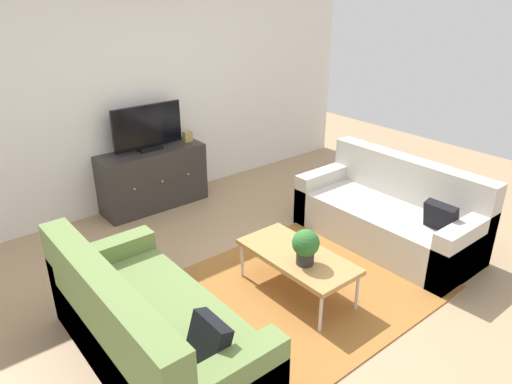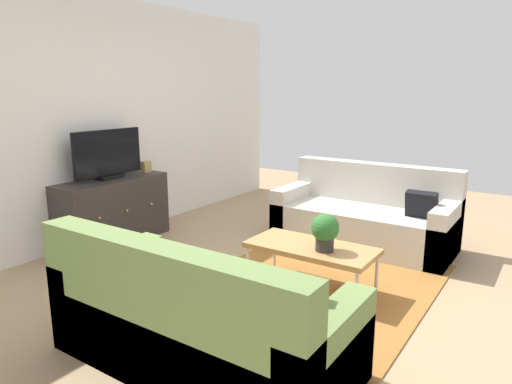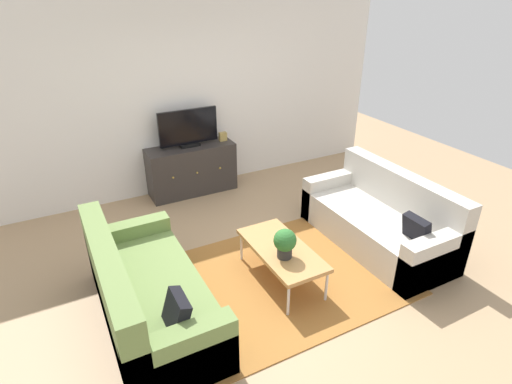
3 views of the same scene
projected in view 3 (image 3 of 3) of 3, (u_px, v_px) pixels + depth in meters
name	position (u px, v px, depth m)	size (l,w,h in m)	color
ground_plane	(273.00, 271.00, 4.59)	(10.00, 10.00, 0.00)	tan
wall_back	(187.00, 99.00, 5.99)	(6.40, 0.12, 2.70)	white
area_rug	(280.00, 278.00, 4.47)	(2.50, 1.90, 0.01)	#9E662D
couch_left_side	(143.00, 297.00, 3.77)	(0.86, 1.89, 0.88)	olive
couch_right_side	(382.00, 221.00, 4.97)	(0.86, 1.89, 0.88)	beige
coffee_table	(281.00, 250.00, 4.29)	(0.52, 1.08, 0.40)	#B7844C
potted_plant	(285.00, 242.00, 4.07)	(0.23, 0.23, 0.31)	#2D2D2D
tv_console	(192.00, 169.00, 6.17)	(1.28, 0.47, 0.73)	#332D2B
flat_screen_tv	(188.00, 128.00, 5.90)	(0.86, 0.16, 0.54)	black
mantel_clock	(223.00, 137.00, 6.19)	(0.11, 0.07, 0.13)	tan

